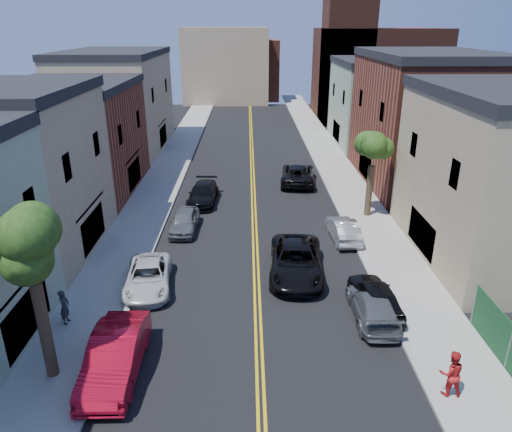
{
  "coord_description": "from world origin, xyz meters",
  "views": [
    {
      "loc": [
        -0.41,
        -0.66,
        12.54
      ],
      "look_at": [
        0.05,
        25.31,
        2.0
      ],
      "focal_mm": 33.31,
      "sensor_mm": 36.0,
      "label": 1
    }
  ],
  "objects_px": {
    "black_car_left": "(203,194)",
    "black_car_right": "(375,296)",
    "red_sedan": "(115,356)",
    "dark_car_right_far": "(298,174)",
    "white_pickup": "(148,277)",
    "grey_car_left": "(184,221)",
    "pedestrian_left": "(65,307)",
    "black_suv_lane": "(296,261)",
    "grey_car_right": "(373,306)",
    "pedestrian_right": "(451,373)",
    "silver_car_right": "(343,229)"
  },
  "relations": [
    {
      "from": "black_car_left",
      "to": "black_car_right",
      "type": "distance_m",
      "value": 17.3
    },
    {
      "from": "red_sedan",
      "to": "black_car_left",
      "type": "bearing_deg",
      "value": 84.44
    },
    {
      "from": "red_sedan",
      "to": "dark_car_right_far",
      "type": "xyz_separation_m",
      "value": [
        9.3,
        23.49,
        -0.04
      ]
    },
    {
      "from": "white_pickup",
      "to": "grey_car_left",
      "type": "bearing_deg",
      "value": 76.04
    },
    {
      "from": "pedestrian_left",
      "to": "red_sedan",
      "type": "bearing_deg",
      "value": -135.06
    },
    {
      "from": "dark_car_right_far",
      "to": "black_suv_lane",
      "type": "distance_m",
      "value": 15.93
    },
    {
      "from": "white_pickup",
      "to": "black_car_right",
      "type": "bearing_deg",
      "value": -17.31
    },
    {
      "from": "grey_car_left",
      "to": "dark_car_right_far",
      "type": "height_order",
      "value": "dark_car_right_far"
    },
    {
      "from": "grey_car_right",
      "to": "black_car_right",
      "type": "height_order",
      "value": "black_car_right"
    },
    {
      "from": "pedestrian_left",
      "to": "pedestrian_right",
      "type": "xyz_separation_m",
      "value": [
        15.3,
        -4.67,
        0.09
      ]
    },
    {
      "from": "white_pickup",
      "to": "dark_car_right_far",
      "type": "xyz_separation_m",
      "value": [
        9.3,
        17.11,
        0.15
      ]
    },
    {
      "from": "grey_car_left",
      "to": "silver_car_right",
      "type": "height_order",
      "value": "grey_car_left"
    },
    {
      "from": "grey_car_left",
      "to": "grey_car_right",
      "type": "distance_m",
      "value": 14.01
    },
    {
      "from": "white_pickup",
      "to": "grey_car_left",
      "type": "distance_m",
      "value": 7.27
    },
    {
      "from": "black_car_right",
      "to": "silver_car_right",
      "type": "relative_size",
      "value": 1.05
    },
    {
      "from": "grey_car_left",
      "to": "pedestrian_left",
      "type": "height_order",
      "value": "pedestrian_left"
    },
    {
      "from": "black_car_left",
      "to": "black_suv_lane",
      "type": "height_order",
      "value": "black_suv_lane"
    },
    {
      "from": "black_car_right",
      "to": "silver_car_right",
      "type": "height_order",
      "value": "black_car_right"
    },
    {
      "from": "dark_car_right_far",
      "to": "pedestrian_left",
      "type": "height_order",
      "value": "pedestrian_left"
    },
    {
      "from": "white_pickup",
      "to": "black_suv_lane",
      "type": "height_order",
      "value": "black_suv_lane"
    },
    {
      "from": "grey_car_left",
      "to": "dark_car_right_far",
      "type": "distance_m",
      "value": 12.95
    },
    {
      "from": "red_sedan",
      "to": "black_suv_lane",
      "type": "bearing_deg",
      "value": 44.73
    },
    {
      "from": "grey_car_right",
      "to": "black_suv_lane",
      "type": "bearing_deg",
      "value": -51.88
    },
    {
      "from": "red_sedan",
      "to": "black_suv_lane",
      "type": "xyz_separation_m",
      "value": [
        7.62,
        7.66,
        -0.02
      ]
    },
    {
      "from": "white_pickup",
      "to": "grey_car_left",
      "type": "height_order",
      "value": "grey_car_left"
    },
    {
      "from": "black_car_right",
      "to": "black_suv_lane",
      "type": "height_order",
      "value": "black_suv_lane"
    },
    {
      "from": "white_pickup",
      "to": "black_suv_lane",
      "type": "relative_size",
      "value": 0.8
    },
    {
      "from": "red_sedan",
      "to": "black_car_left",
      "type": "relative_size",
      "value": 1.05
    },
    {
      "from": "grey_car_left",
      "to": "black_car_left",
      "type": "bearing_deg",
      "value": 84.06
    },
    {
      "from": "dark_car_right_far",
      "to": "pedestrian_right",
      "type": "height_order",
      "value": "pedestrian_right"
    },
    {
      "from": "black_car_left",
      "to": "pedestrian_right",
      "type": "distance_m",
      "value": 22.87
    },
    {
      "from": "black_suv_lane",
      "to": "pedestrian_right",
      "type": "height_order",
      "value": "pedestrian_right"
    },
    {
      "from": "black_car_right",
      "to": "dark_car_right_far",
      "type": "bearing_deg",
      "value": -88.91
    },
    {
      "from": "white_pickup",
      "to": "black_suv_lane",
      "type": "distance_m",
      "value": 7.72
    },
    {
      "from": "black_car_right",
      "to": "dark_car_right_far",
      "type": "height_order",
      "value": "dark_car_right_far"
    },
    {
      "from": "pedestrian_right",
      "to": "white_pickup",
      "type": "bearing_deg",
      "value": -28.78
    },
    {
      "from": "red_sedan",
      "to": "grey_car_right",
      "type": "bearing_deg",
      "value": 17.93
    },
    {
      "from": "silver_car_right",
      "to": "dark_car_right_far",
      "type": "xyz_separation_m",
      "value": [
        -1.7,
        11.36,
        0.13
      ]
    },
    {
      "from": "black_car_left",
      "to": "black_suv_lane",
      "type": "bearing_deg",
      "value": -59.19
    },
    {
      "from": "black_suv_lane",
      "to": "red_sedan",
      "type": "bearing_deg",
      "value": -130.39
    },
    {
      "from": "white_pickup",
      "to": "pedestrian_right",
      "type": "distance_m",
      "value": 14.54
    },
    {
      "from": "red_sedan",
      "to": "dark_car_right_far",
      "type": "height_order",
      "value": "red_sedan"
    },
    {
      "from": "silver_car_right",
      "to": "pedestrian_left",
      "type": "relative_size",
      "value": 2.54
    },
    {
      "from": "black_car_right",
      "to": "dark_car_right_far",
      "type": "relative_size",
      "value": 0.75
    },
    {
      "from": "grey_car_left",
      "to": "red_sedan",
      "type": "bearing_deg",
      "value": -91.93
    },
    {
      "from": "black_car_left",
      "to": "pedestrian_left",
      "type": "xyz_separation_m",
      "value": [
        -4.75,
        -15.62,
        0.25
      ]
    },
    {
      "from": "black_car_left",
      "to": "pedestrian_left",
      "type": "height_order",
      "value": "pedestrian_left"
    },
    {
      "from": "black_car_right",
      "to": "white_pickup",
      "type": "bearing_deg",
      "value": -14.88
    },
    {
      "from": "black_car_left",
      "to": "dark_car_right_far",
      "type": "xyz_separation_m",
      "value": [
        7.6,
        4.64,
        0.1
      ]
    },
    {
      "from": "red_sedan",
      "to": "black_car_right",
      "type": "distance_m",
      "value": 11.8
    }
  ]
}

